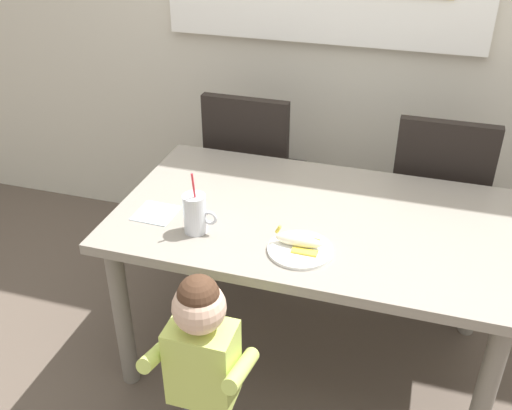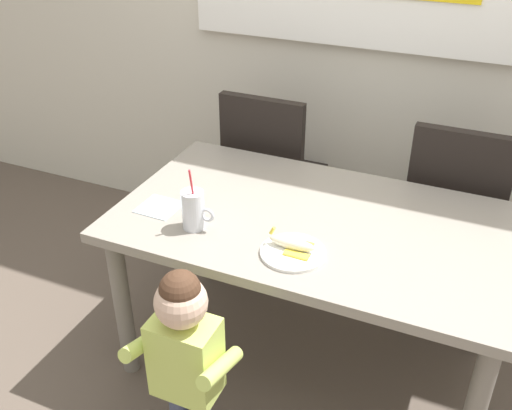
% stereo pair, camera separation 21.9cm
% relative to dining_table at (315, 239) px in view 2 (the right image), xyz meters
% --- Properties ---
extents(ground_plane, '(24.00, 24.00, 0.00)m').
position_rel_dining_table_xyz_m(ground_plane, '(0.00, 0.00, -0.63)').
color(ground_plane, brown).
extents(dining_table, '(1.52, 0.88, 0.73)m').
position_rel_dining_table_xyz_m(dining_table, '(0.00, 0.00, 0.00)').
color(dining_table, gray).
rests_on(dining_table, ground).
extents(dining_chair_left, '(0.44, 0.45, 0.96)m').
position_rel_dining_table_xyz_m(dining_chair_left, '(-0.45, 0.65, -0.09)').
color(dining_chair_left, black).
rests_on(dining_chair_left, ground).
extents(dining_chair_right, '(0.44, 0.45, 0.96)m').
position_rel_dining_table_xyz_m(dining_chair_right, '(0.46, 0.63, -0.09)').
color(dining_chair_right, black).
rests_on(dining_chair_right, ground).
extents(toddler_standing, '(0.33, 0.24, 0.84)m').
position_rel_dining_table_xyz_m(toddler_standing, '(-0.23, -0.63, -0.11)').
color(toddler_standing, '#3F4760').
rests_on(toddler_standing, ground).
extents(milk_cup, '(0.13, 0.08, 0.25)m').
position_rel_dining_table_xyz_m(milk_cup, '(-0.39, -0.24, 0.16)').
color(milk_cup, silver).
rests_on(milk_cup, dining_table).
extents(snack_plate, '(0.23, 0.23, 0.01)m').
position_rel_dining_table_xyz_m(snack_plate, '(0.00, -0.25, 0.10)').
color(snack_plate, white).
rests_on(snack_plate, dining_table).
extents(peeled_banana, '(0.17, 0.11, 0.07)m').
position_rel_dining_table_xyz_m(peeled_banana, '(-0.01, -0.23, 0.12)').
color(peeled_banana, '#F4EAC6').
rests_on(peeled_banana, snack_plate).
extents(paper_napkin, '(0.15, 0.15, 0.00)m').
position_rel_dining_table_xyz_m(paper_napkin, '(-0.59, -0.17, 0.09)').
color(paper_napkin, silver).
rests_on(paper_napkin, dining_table).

